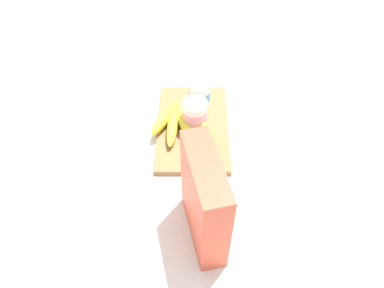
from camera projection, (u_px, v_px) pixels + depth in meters
name	position (u px, v px, depth m)	size (l,w,h in m)	color
ground_plane	(192.00, 129.00, 1.16)	(2.40, 2.40, 0.00)	silver
cutting_board	(192.00, 127.00, 1.15)	(0.35, 0.21, 0.02)	olive
cereal_box	(203.00, 201.00, 0.84)	(0.20, 0.06, 0.26)	#D85138
yogurt_cup_front	(199.00, 94.00, 1.18)	(0.07, 0.07, 0.08)	white
yogurt_cup_back	(194.00, 114.00, 1.11)	(0.07, 0.07, 0.09)	white
banana_bunch	(179.00, 120.00, 1.14)	(0.20, 0.21, 0.04)	yellow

